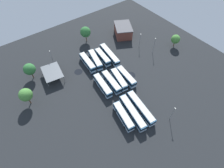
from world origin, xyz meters
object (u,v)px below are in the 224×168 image
Objects in this scene: depot_building at (123,30)px; maintenance_shelter at (52,72)px; lamp_post_by_building at (140,40)px; bus_row1_slot3 at (103,86)px; bus_row2_slot1 at (103,57)px; bus_row1_slot2 at (111,82)px; bus_row0_slot1 at (141,108)px; bus_row2_slot2 at (95,60)px; bus_row0_slot3 at (123,116)px; bus_row1_slot0 at (126,77)px; lamp_post_near_entrance at (154,45)px; lamp_post_mid_lot at (172,113)px; tree_south_edge at (85,32)px; tree_west_edge at (29,69)px; tree_north_edge at (176,39)px; lamp_post_far_corner at (52,57)px; bus_row2_slot0 at (110,55)px; bus_row1_slot1 at (119,79)px; bus_row2_slot3 at (88,62)px.

depot_building is 44.43m from maintenance_shelter.
depot_building is at bearing 2.22° from lamp_post_by_building.
bus_row1_slot3 is 17.19m from bus_row2_slot1.
bus_row1_slot2 is 3.99m from bus_row1_slot3.
bus_row0_slot1 is 31.99m from bus_row2_slot2.
bus_row0_slot3 is at bearing -161.18° from maintenance_shelter.
lamp_post_near_entrance is (5.85, -22.10, 2.80)m from bus_row1_slot0.
lamp_post_mid_lot is 0.92× the size of tree_south_edge.
bus_row1_slot0 is 40.88m from tree_west_edge.
bus_row0_slot3 is 0.97× the size of bus_row1_slot2.
tree_south_edge reaches higher than lamp_post_by_building.
maintenance_shelter is 45.04m from lamp_post_by_building.
lamp_post_near_entrance is at bearing 76.34° from tree_north_edge.
bus_row1_slot3 is 33.59m from tree_south_edge.
maintenance_shelter is 1.71× the size of tree_north_edge.
bus_row1_slot2 is 30.35m from lamp_post_far_corner.
bus_row1_slot2 is 0.86× the size of depot_building.
bus_row2_slot0 is (29.56, -15.49, 0.00)m from bus_row0_slot3.
bus_row1_slot0 is 0.76× the size of bus_row2_slot0.
bus_row1_slot2 is at bearing 92.05° from tree_north_edge.
bus_row0_slot3 is at bearing -154.31° from tree_west_edge.
bus_row1_slot0 is 1.41× the size of tree_south_edge.
bus_row2_slot1 is 37.89m from tree_north_edge.
bus_row2_slot0 is (13.46, -13.41, 0.00)m from bus_row1_slot3.
bus_row1_slot1 is 0.76× the size of bus_row2_slot0.
lamp_post_near_entrance is (4.45, -29.06, 2.80)m from bus_row1_slot2.
bus_row2_slot2 is 1.89× the size of tree_north_edge.
bus_row2_slot2 is 20.15m from maintenance_shelter.
lamp_post_near_entrance is at bearing -172.40° from depot_building.
tree_south_edge is (31.40, -11.30, 3.77)m from bus_row1_slot3.
bus_row2_slot0 is at bearing -100.15° from bus_row2_slot1.
bus_row1_slot0 is 15.72m from bus_row2_slot0.
maintenance_shelter is (-5.94, 44.03, 0.43)m from depot_building.
lamp_post_mid_lot reaches higher than bus_row2_slot2.
lamp_post_by_building is (11.37, -30.77, 2.34)m from bus_row1_slot3.
tree_south_edge is at bearing 47.96° from tree_north_edge.
tree_north_edge is at bearing -51.01° from lamp_post_mid_lot.
bus_row1_slot0 and bus_row1_slot3 have the same top height.
lamp_post_near_entrance is 1.02× the size of tree_south_edge.
lamp_post_near_entrance is 35.12m from tree_south_edge.
bus_row1_slot0 is 16.20m from bus_row2_slot1.
tree_north_edge is 0.85× the size of tree_west_edge.
bus_row2_slot2 is 19.93m from lamp_post_far_corner.
tree_west_edge is at bearing 104.81° from lamp_post_far_corner.
depot_building is at bearing -41.85° from bus_row1_slot1.
tree_west_edge is (40.56, 26.30, 3.37)m from bus_row0_slot1.
bus_row2_slot3 is 29.39m from depot_building.
tree_south_edge reaches higher than tree_west_edge.
bus_row2_slot1 is at bearing -99.74° from maintenance_shelter.
lamp_post_by_building is at bearing -98.66° from maintenance_shelter.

